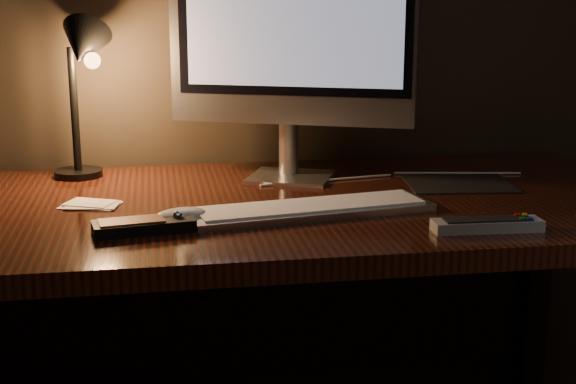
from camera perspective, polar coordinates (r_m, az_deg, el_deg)
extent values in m
cube|color=#3A170D|center=(1.60, -1.29, -1.24)|extent=(1.60, 0.75, 0.04)
cube|color=black|center=(2.24, 17.05, -7.54)|extent=(0.06, 0.06, 0.71)
cube|color=black|center=(2.01, -2.68, -6.32)|extent=(1.48, 0.02, 0.51)
cube|color=silver|center=(1.77, 0.19, 1.07)|extent=(0.22, 0.21, 0.01)
cylinder|color=silver|center=(1.79, 0.03, 3.22)|extent=(0.06, 0.06, 0.12)
cube|color=silver|center=(1.73, 0.22, 12.07)|extent=(0.51, 0.24, 0.44)
cube|color=black|center=(1.71, 0.33, 13.02)|extent=(0.47, 0.20, 0.37)
cube|color=#95A3CB|center=(1.71, 0.35, 13.02)|extent=(0.43, 0.18, 0.33)
cube|color=silver|center=(1.49, 1.63, -1.18)|extent=(0.47, 0.20, 0.02)
cube|color=black|center=(1.76, 12.06, 0.58)|extent=(0.24, 0.20, 0.00)
ellipsoid|color=white|center=(1.43, -7.73, -1.88)|extent=(0.12, 0.09, 0.02)
cube|color=black|center=(1.40, -10.22, -2.40)|extent=(0.18, 0.09, 0.02)
cube|color=brown|center=(1.39, -10.24, -1.97)|extent=(0.12, 0.07, 0.00)
sphere|color=silver|center=(1.39, -10.24, -1.91)|extent=(0.02, 0.02, 0.02)
cube|color=#989B9E|center=(1.42, 13.97, -2.30)|extent=(0.19, 0.06, 0.02)
cube|color=black|center=(1.42, 14.00, -1.90)|extent=(0.15, 0.04, 0.00)
cylinder|color=red|center=(1.42, 14.00, -1.79)|extent=(0.01, 0.01, 0.00)
cylinder|color=#0C8C19|center=(1.42, 14.00, -1.79)|extent=(0.01, 0.01, 0.00)
cylinder|color=gold|center=(1.42, 14.00, -1.79)|extent=(0.01, 0.01, 0.00)
cylinder|color=#1433BF|center=(1.42, 14.00, -1.79)|extent=(0.01, 0.01, 0.00)
cube|color=white|center=(1.59, -13.87, -0.86)|extent=(0.13, 0.10, 0.01)
cylinder|color=black|center=(1.86, -14.67, 1.30)|extent=(0.13, 0.13, 0.02)
cylinder|color=black|center=(1.83, -14.95, 5.69)|extent=(0.02, 0.02, 0.27)
cone|color=black|center=(1.78, -14.39, 10.02)|extent=(0.14, 0.16, 0.14)
sphere|color=#FFB266|center=(1.76, -13.75, 9.07)|extent=(0.03, 0.03, 0.03)
cylinder|color=white|center=(1.79, 7.61, 1.01)|extent=(0.59, 0.03, 0.01)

